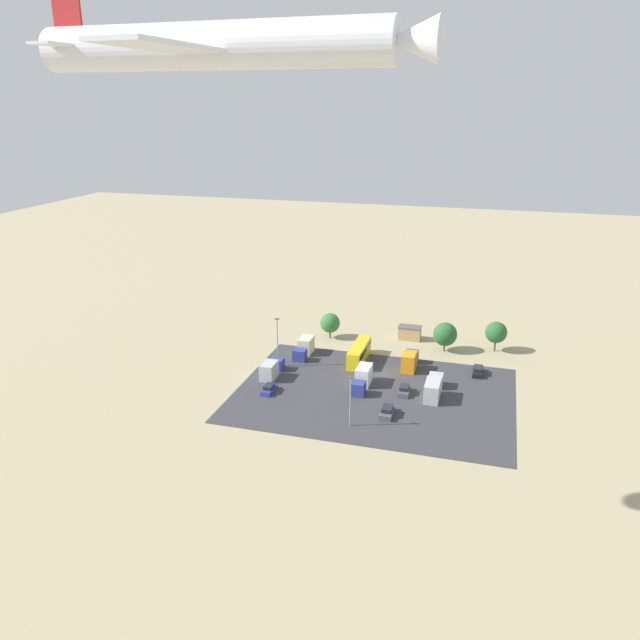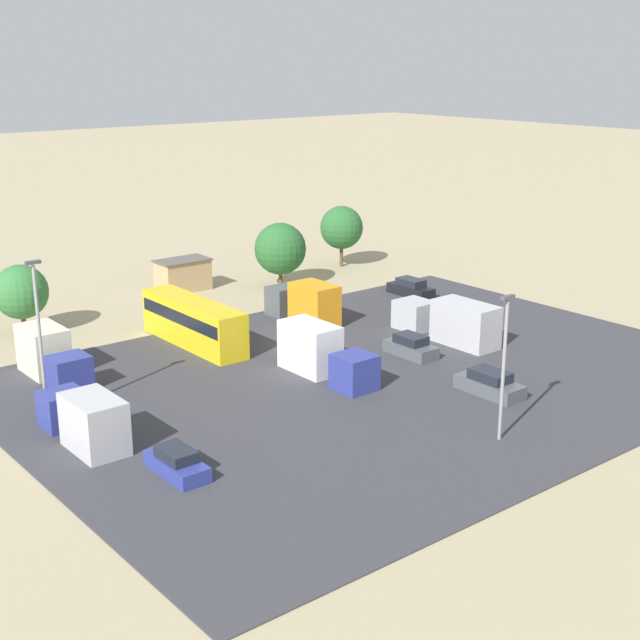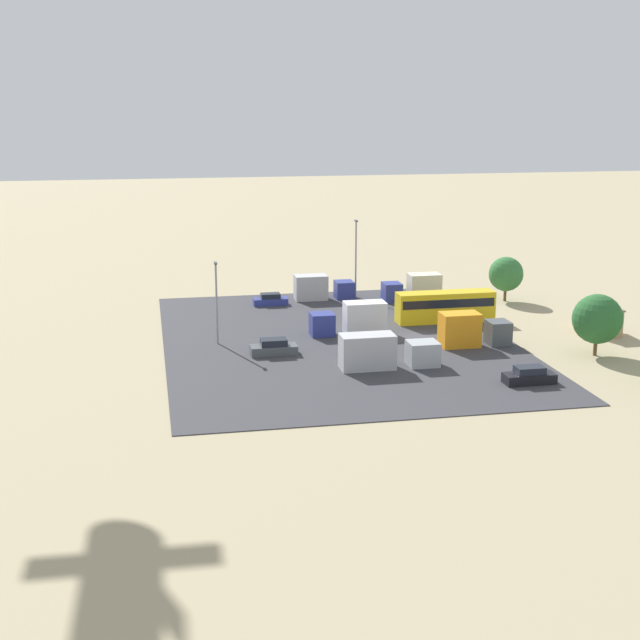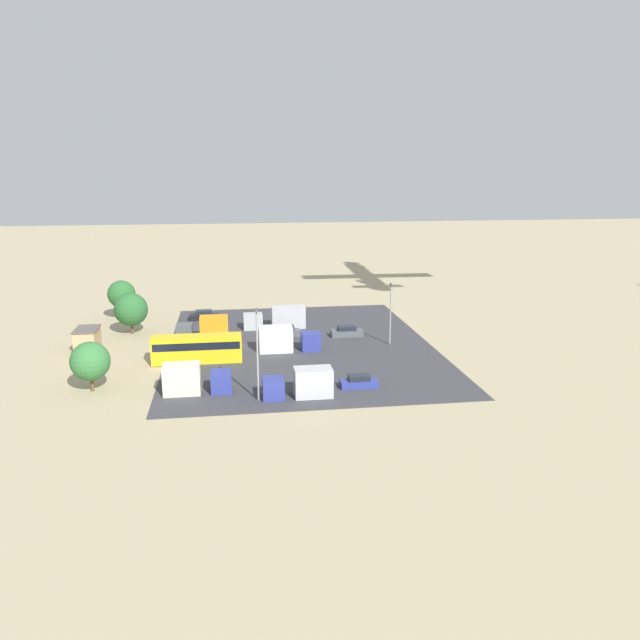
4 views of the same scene
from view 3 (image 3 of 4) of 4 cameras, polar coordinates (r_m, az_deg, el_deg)
ground_plane at (r=93.82m, az=6.42°, el=-1.11°), size 400.00×400.00×0.00m
parking_lot_surface at (r=91.59m, az=1.11°, el=-1.37°), size 47.34×35.23×0.08m
shed_building at (r=99.17m, az=17.52°, el=0.02°), size 4.87×2.96×2.92m
bus at (r=100.10m, az=8.01°, el=0.92°), size 2.53×10.99×3.38m
parked_car_0 at (r=86.74m, az=-2.98°, el=-1.79°), size 1.94×4.54×1.55m
parked_car_1 at (r=107.65m, az=-3.19°, el=1.28°), size 1.70×4.13×1.41m
parked_car_2 at (r=80.06m, az=13.25°, el=-3.52°), size 1.82×4.50×1.52m
parked_car_3 at (r=86.98m, az=2.79°, el=-1.75°), size 1.83×4.06×1.53m
parked_truck_0 at (r=110.45m, az=0.02°, el=2.06°), size 2.43×7.34×3.06m
parked_truck_1 at (r=110.51m, az=6.10°, el=2.04°), size 2.46×7.16×3.25m
parked_truck_2 at (r=82.40m, az=4.06°, el=-2.06°), size 2.48×9.24×3.23m
parked_truck_3 at (r=94.11m, az=2.11°, el=0.04°), size 2.40×8.02×3.36m
parked_truck_4 at (r=90.76m, az=9.61°, el=-0.66°), size 2.46×7.12×3.42m
tree_near_shed at (r=89.87m, az=17.33°, el=0.06°), size 4.83×4.83×6.07m
tree_apron_far at (r=111.70m, az=11.82°, el=2.90°), size 4.24×4.24×5.52m
light_pole_lot_centre at (r=111.04m, az=2.31°, el=4.15°), size 0.90×0.28×9.69m
light_pole_lot_edge at (r=90.08m, az=-6.64°, el=1.34°), size 0.90×0.28×8.42m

